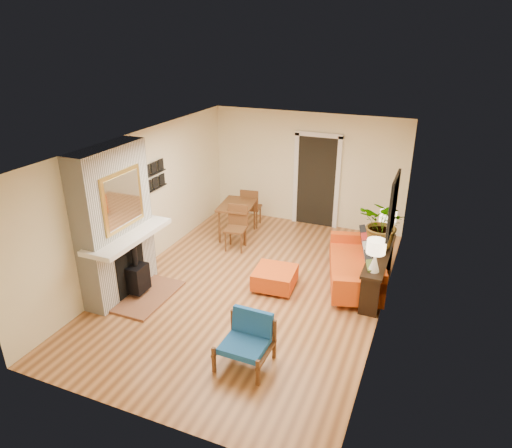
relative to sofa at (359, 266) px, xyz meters
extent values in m
plane|color=#BE7E49|center=(-1.72, -0.89, -0.34)|extent=(6.50, 6.50, 0.00)
plane|color=white|center=(-1.72, -0.89, 2.26)|extent=(6.50, 6.50, 0.00)
plane|color=#F8EDC2|center=(-1.72, 2.36, 0.96)|extent=(4.50, 0.00, 4.50)
plane|color=#F8EDC2|center=(-1.72, -4.14, 0.96)|extent=(4.50, 0.00, 4.50)
plane|color=#F8EDC2|center=(-3.97, -0.89, 0.96)|extent=(0.00, 6.50, 6.50)
plane|color=#F8EDC2|center=(0.53, -0.89, 0.96)|extent=(0.00, 6.50, 6.50)
cube|color=black|center=(-1.47, 2.33, 0.71)|extent=(0.88, 0.06, 2.10)
cube|color=white|center=(-1.96, 2.32, 0.71)|extent=(0.10, 0.08, 2.18)
cube|color=white|center=(-0.98, 2.32, 0.71)|extent=(0.10, 0.08, 2.18)
cube|color=white|center=(-1.47, 2.32, 1.79)|extent=(1.08, 0.08, 0.10)
cube|color=black|center=(0.50, -0.49, 1.41)|extent=(0.04, 0.85, 0.95)
cube|color=slate|center=(0.47, -0.49, 1.41)|extent=(0.01, 0.70, 0.80)
cube|color=black|center=(-3.93, -0.54, 1.08)|extent=(0.06, 0.95, 0.02)
cube|color=black|center=(-3.93, -0.54, 1.38)|extent=(0.06, 0.95, 0.02)
cube|color=white|center=(-3.76, -1.89, 1.52)|extent=(0.42, 1.50, 1.48)
cube|color=white|center=(-3.76, -1.89, 0.22)|extent=(0.42, 1.50, 1.12)
cube|color=white|center=(-3.51, -1.89, 0.78)|extent=(0.60, 1.68, 0.08)
cube|color=black|center=(-3.55, -1.89, 0.11)|extent=(0.03, 0.72, 0.78)
cube|color=brown|center=(-3.25, -1.89, -0.32)|extent=(0.75, 1.30, 0.04)
cube|color=black|center=(-3.43, -1.89, 0.00)|extent=(0.30, 0.36, 0.48)
cylinder|color=black|center=(-3.43, -1.89, 0.44)|extent=(0.10, 0.10, 0.40)
cube|color=gold|center=(-3.54, -1.89, 1.41)|extent=(0.04, 0.95, 0.95)
cube|color=silver|center=(-3.52, -1.89, 1.41)|extent=(0.01, 0.82, 0.82)
cylinder|color=silver|center=(-0.17, -0.95, -0.30)|extent=(0.05, 0.05, 0.09)
cylinder|color=silver|center=(0.47, -0.78, -0.30)|extent=(0.05, 0.05, 0.09)
cylinder|color=silver|center=(-0.62, 0.74, -0.30)|extent=(0.05, 0.05, 0.09)
cylinder|color=silver|center=(0.02, 0.91, -0.30)|extent=(0.05, 0.05, 0.09)
cube|color=#D34613|center=(-0.07, -0.02, -0.11)|extent=(1.33, 2.13, 0.28)
cube|color=#D34613|center=(0.24, 0.07, 0.20)|extent=(0.69, 1.96, 0.33)
cube|color=#D34613|center=(0.16, -0.89, 0.13)|extent=(0.86, 0.38, 0.19)
cube|color=#D34613|center=(-0.31, 0.86, 0.13)|extent=(0.86, 0.38, 0.19)
cube|color=#435223|center=(0.31, -0.70, 0.24)|extent=(0.28, 0.41, 0.39)
cube|color=black|center=(0.21, -0.33, 0.24)|extent=(0.28, 0.41, 0.39)
cube|color=#9E9F9A|center=(0.12, 0.03, 0.24)|extent=(0.28, 0.41, 0.39)
cube|color=maroon|center=(0.03, 0.35, 0.24)|extent=(0.28, 0.41, 0.39)
cube|color=black|center=(-0.07, 0.72, 0.24)|extent=(0.28, 0.41, 0.39)
cylinder|color=silver|center=(-1.60, -1.06, -0.31)|extent=(0.04, 0.04, 0.06)
cylinder|color=silver|center=(-1.03, -1.01, -0.31)|extent=(0.04, 0.04, 0.06)
cylinder|color=silver|center=(-1.65, -0.49, -0.31)|extent=(0.04, 0.04, 0.06)
cylinder|color=silver|center=(-1.08, -0.44, -0.31)|extent=(0.04, 0.04, 0.06)
cube|color=#D34613|center=(-1.34, -0.75, -0.14)|extent=(0.76, 0.76, 0.30)
cube|color=brown|center=(-1.33, -2.81, -0.08)|extent=(0.06, 0.67, 0.04)
cube|color=brown|center=(-1.34, -3.10, -0.15)|extent=(0.05, 0.05, 0.39)
cube|color=brown|center=(-1.33, -2.52, -0.03)|extent=(0.05, 0.05, 0.62)
cube|color=brown|center=(-0.69, -2.82, -0.08)|extent=(0.06, 0.67, 0.04)
cube|color=brown|center=(-0.70, -3.11, -0.15)|extent=(0.05, 0.05, 0.39)
cube|color=brown|center=(-0.69, -2.53, -0.03)|extent=(0.05, 0.05, 0.62)
cube|color=#1C72AA|center=(-1.01, -2.82, -0.02)|extent=(0.60, 0.56, 0.09)
cube|color=#1C72AA|center=(-1.01, -2.55, 0.19)|extent=(0.59, 0.16, 0.37)
cube|color=brown|center=(-2.88, 1.02, 0.40)|extent=(0.83, 1.09, 0.04)
cylinder|color=brown|center=(-3.09, 0.56, 0.02)|extent=(0.05, 0.05, 0.72)
cylinder|color=brown|center=(-2.54, 0.64, 0.02)|extent=(0.05, 0.05, 0.72)
cylinder|color=brown|center=(-3.22, 1.41, 0.02)|extent=(0.05, 0.05, 0.72)
cylinder|color=brown|center=(-2.66, 1.49, 0.02)|extent=(0.05, 0.05, 0.72)
cube|color=brown|center=(-2.64, 0.40, 0.11)|extent=(0.47, 0.47, 0.04)
cube|color=brown|center=(-2.67, 0.60, 0.36)|extent=(0.42, 0.10, 0.46)
cylinder|color=brown|center=(-2.78, 0.21, -0.12)|extent=(0.04, 0.04, 0.44)
cylinder|color=brown|center=(-2.45, 0.26, -0.12)|extent=(0.04, 0.04, 0.44)
cylinder|color=brown|center=(-2.83, 0.55, -0.12)|extent=(0.04, 0.04, 0.44)
cylinder|color=brown|center=(-2.49, 0.59, -0.12)|extent=(0.04, 0.04, 0.44)
cube|color=brown|center=(-2.82, 1.69, 0.11)|extent=(0.47, 0.47, 0.04)
cube|color=brown|center=(-2.79, 1.49, 0.36)|extent=(0.42, 0.10, 0.46)
cylinder|color=brown|center=(-2.97, 1.49, -0.12)|extent=(0.04, 0.04, 0.44)
cylinder|color=brown|center=(-2.63, 1.54, -0.12)|extent=(0.04, 0.04, 0.44)
cylinder|color=brown|center=(-3.02, 1.83, -0.12)|extent=(0.04, 0.04, 0.44)
cylinder|color=brown|center=(-2.68, 1.88, -0.12)|extent=(0.04, 0.04, 0.44)
cube|color=black|center=(0.35, -0.15, 0.36)|extent=(0.34, 1.85, 0.05)
cube|color=black|center=(0.35, -1.00, 0.00)|extent=(0.30, 0.04, 0.68)
cube|color=black|center=(0.35, 0.70, 0.00)|extent=(0.30, 0.04, 0.68)
cone|color=white|center=(0.35, -0.81, 0.53)|extent=(0.18, 0.18, 0.30)
cylinder|color=white|center=(0.35, -0.81, 0.71)|extent=(0.03, 0.03, 0.06)
cylinder|color=#FFEABF|center=(0.35, -0.81, 0.81)|extent=(0.30, 0.30, 0.22)
cone|color=white|center=(0.35, 0.53, 0.53)|extent=(0.18, 0.18, 0.30)
cylinder|color=white|center=(0.35, 0.53, 0.71)|extent=(0.03, 0.03, 0.06)
cylinder|color=#FFEABF|center=(0.35, 0.53, 0.81)|extent=(0.30, 0.30, 0.22)
imported|color=#1E5919|center=(0.34, 0.10, 0.83)|extent=(0.99, 0.93, 0.89)
camera|label=1|loc=(1.05, -7.40, 3.92)|focal=32.00mm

